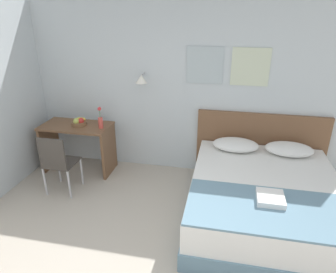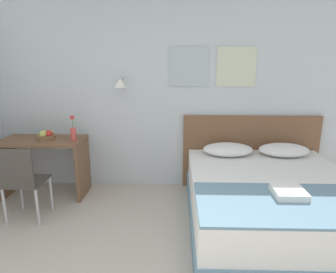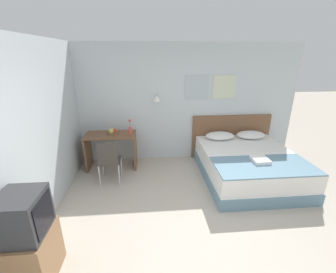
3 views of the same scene
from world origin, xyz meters
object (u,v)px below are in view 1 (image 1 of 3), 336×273
object	(u,v)px
throw_blanket	(272,210)
desk	(78,140)
pillow_left	(236,145)
folded_towel_near_foot	(270,198)
bed	(263,200)
pillow_right	(289,149)
flower_vase	(100,120)
headboard	(259,146)
desk_chair	(57,161)
fruit_bowl	(79,122)

from	to	relation	value
throw_blanket	desk	distance (m)	3.11
pillow_left	desk	distance (m)	2.45
folded_towel_near_foot	desk	bearing A→B (deg)	157.21
bed	pillow_right	distance (m)	0.93
bed	flower_vase	bearing A→B (deg)	163.90
headboard	flower_vase	world-z (taller)	flower_vase
pillow_right	flower_vase	xyz separation A→B (m)	(-2.74, -0.09, 0.25)
pillow_right	desk_chair	world-z (taller)	desk_chair
throw_blanket	flower_vase	bearing A→B (deg)	151.53
bed	desk_chair	xyz separation A→B (m)	(-2.76, 0.02, 0.24)
throw_blanket	fruit_bowl	xyz separation A→B (m)	(-2.76, 1.33, 0.25)
bed	throw_blanket	bearing A→B (deg)	-90.00
pillow_right	desk	size ratio (longest dim) A/B	0.61
bed	pillow_right	size ratio (longest dim) A/B	3.19
desk	throw_blanket	bearing A→B (deg)	-25.21
bed	pillow_left	bearing A→B (deg)	115.15
desk	flower_vase	world-z (taller)	flower_vase
pillow_left	desk_chair	world-z (taller)	desk_chair
pillow_left	folded_towel_near_foot	world-z (taller)	pillow_left
desk_chair	throw_blanket	bearing A→B (deg)	-12.72
pillow_left	pillow_right	bearing A→B (deg)	0.00
bed	headboard	size ratio (longest dim) A/B	1.09
pillow_left	desk_chair	distance (m)	2.51
fruit_bowl	desk	bearing A→B (deg)	-171.85
throw_blanket	pillow_right	bearing A→B (deg)	75.18
headboard	pillow_right	world-z (taller)	headboard
fruit_bowl	desk_chair	bearing A→B (deg)	-89.96
bed	fruit_bowl	distance (m)	2.91
fruit_bowl	flower_vase	size ratio (longest dim) A/B	0.72
fruit_bowl	flower_vase	xyz separation A→B (m)	(0.38, -0.04, 0.07)
bed	desk	world-z (taller)	desk
pillow_left	fruit_bowl	size ratio (longest dim) A/B	2.73
desk_chair	fruit_bowl	world-z (taller)	fruit_bowl
bed	throw_blanket	distance (m)	0.67
pillow_left	desk_chair	bearing A→B (deg)	-162.44
headboard	desk_chair	xyz separation A→B (m)	(-2.76, -1.05, -0.00)
pillow_left	fruit_bowl	bearing A→B (deg)	-178.85
flower_vase	folded_towel_near_foot	bearing A→B (deg)	-25.75
bed	headboard	bearing A→B (deg)	90.00
pillow_left	fruit_bowl	xyz separation A→B (m)	(-2.39, -0.05, 0.18)
headboard	folded_towel_near_foot	distance (m)	1.53
bed	desk_chair	distance (m)	2.77
folded_towel_near_foot	flower_vase	bearing A→B (deg)	154.25
flower_vase	pillow_left	bearing A→B (deg)	2.61
desk	desk_chair	distance (m)	0.70
fruit_bowl	flower_vase	distance (m)	0.39
throw_blanket	folded_towel_near_foot	world-z (taller)	folded_towel_near_foot
bed	pillow_right	xyz separation A→B (m)	(0.37, 0.78, 0.36)
pillow_right	throw_blanket	bearing A→B (deg)	-104.82
pillow_left	flower_vase	distance (m)	2.03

